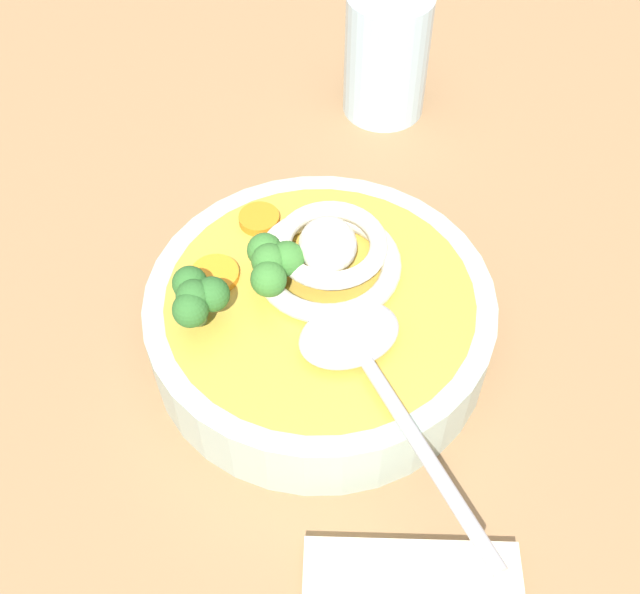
% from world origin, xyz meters
% --- Properties ---
extents(table_slab, '(1.21, 1.21, 0.03)m').
position_xyz_m(table_slab, '(0.00, 0.00, 0.01)').
color(table_slab, '#936D47').
rests_on(table_slab, ground).
extents(soup_bowl, '(0.21, 0.21, 0.05)m').
position_xyz_m(soup_bowl, '(-0.01, -0.04, 0.05)').
color(soup_bowl, '#9EB2A3').
rests_on(soup_bowl, table_slab).
extents(noodle_pile, '(0.10, 0.10, 0.04)m').
position_xyz_m(noodle_pile, '(0.02, -0.05, 0.08)').
color(noodle_pile, silver).
rests_on(noodle_pile, soup_bowl).
extents(soup_spoon, '(0.18, 0.07, 0.02)m').
position_xyz_m(soup_spoon, '(-0.06, -0.04, 0.08)').
color(soup_spoon, '#B7B7BC').
rests_on(soup_spoon, soup_bowl).
extents(broccoli_floret_front, '(0.04, 0.03, 0.03)m').
position_xyz_m(broccoli_floret_front, '(0.00, 0.03, 0.09)').
color(broccoli_floret_front, '#7A9E60').
rests_on(broccoli_floret_front, soup_bowl).
extents(broccoli_floret_beside_chili, '(0.04, 0.04, 0.03)m').
position_xyz_m(broccoli_floret_beside_chili, '(0.01, -0.01, 0.09)').
color(broccoli_floret_beside_chili, '#7A9E60').
rests_on(broccoli_floret_beside_chili, soup_bowl).
extents(carrot_slice_beside_noodles, '(0.03, 0.03, 0.00)m').
position_xyz_m(carrot_slice_beside_noodles, '(0.03, 0.02, 0.07)').
color(carrot_slice_beside_noodles, orange).
rests_on(carrot_slice_beside_noodles, soup_bowl).
extents(carrot_slice_rear, '(0.03, 0.03, 0.01)m').
position_xyz_m(carrot_slice_rear, '(0.07, -0.02, 0.07)').
color(carrot_slice_rear, orange).
rests_on(carrot_slice_rear, soup_bowl).
extents(drinking_glass, '(0.07, 0.07, 0.10)m').
position_xyz_m(drinking_glass, '(0.21, -0.16, 0.08)').
color(drinking_glass, silver).
rests_on(drinking_glass, table_slab).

